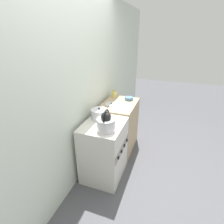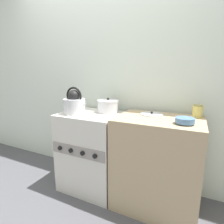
# 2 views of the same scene
# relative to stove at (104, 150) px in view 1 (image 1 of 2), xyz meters

# --- Properties ---
(ground_plane) EXTENTS (12.00, 12.00, 0.00)m
(ground_plane) POSITION_rel_stove_xyz_m (0.00, -0.27, -0.43)
(ground_plane) COLOR #4C4C51
(wall_back) EXTENTS (7.00, 0.06, 2.50)m
(wall_back) POSITION_rel_stove_xyz_m (0.00, 0.35, 0.82)
(wall_back) COLOR silver
(wall_back) RESTS_ON ground_plane
(stove) EXTENTS (0.63, 0.56, 0.86)m
(stove) POSITION_rel_stove_xyz_m (0.00, 0.00, 0.00)
(stove) COLOR beige
(stove) RESTS_ON ground_plane
(counter) EXTENTS (0.75, 0.55, 0.88)m
(counter) POSITION_rel_stove_xyz_m (0.71, 0.01, 0.01)
(counter) COLOR tan
(counter) RESTS_ON ground_plane
(kettle) EXTENTS (0.28, 0.22, 0.28)m
(kettle) POSITION_rel_stove_xyz_m (-0.14, -0.10, 0.53)
(kettle) COLOR silver
(kettle) RESTS_ON stove
(cooking_pot) EXTENTS (0.23, 0.23, 0.16)m
(cooking_pot) POSITION_rel_stove_xyz_m (0.14, 0.12, 0.49)
(cooking_pot) COLOR silver
(cooking_pot) RESTS_ON stove
(enamel_bowl) EXTENTS (0.15, 0.15, 0.05)m
(enamel_bowl) POSITION_rel_stove_xyz_m (0.93, -0.10, 0.48)
(enamel_bowl) COLOR #4C729E
(enamel_bowl) RESTS_ON counter
(storage_jar) EXTENTS (0.09, 0.09, 0.11)m
(storage_jar) POSITION_rel_stove_xyz_m (1.01, 0.20, 0.51)
(storage_jar) COLOR #E0CC66
(storage_jar) RESTS_ON counter
(loose_pot_lid) EXTENTS (0.22, 0.22, 0.03)m
(loose_pot_lid) POSITION_rel_stove_xyz_m (0.62, 0.11, 0.46)
(loose_pot_lid) COLOR silver
(loose_pot_lid) RESTS_ON counter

